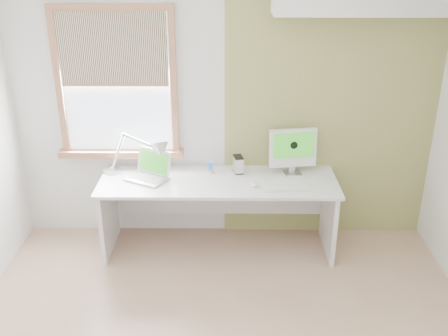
{
  "coord_description": "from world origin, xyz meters",
  "views": [
    {
      "loc": [
        0.03,
        -2.94,
        2.76
      ],
      "look_at": [
        0.0,
        1.05,
        1.0
      ],
      "focal_mm": 41.43,
      "sensor_mm": 36.0,
      "label": 1
    }
  ],
  "objects_px": {
    "laptop": "(150,172)",
    "imac": "(293,149)",
    "desk": "(219,196)",
    "desk_lamp": "(151,153)",
    "external_drive": "(238,164)"
  },
  "relations": [
    {
      "from": "external_drive",
      "to": "laptop",
      "type": "bearing_deg",
      "value": -170.96
    },
    {
      "from": "desk",
      "to": "laptop",
      "type": "relative_size",
      "value": 4.88
    },
    {
      "from": "desk",
      "to": "imac",
      "type": "height_order",
      "value": "imac"
    },
    {
      "from": "desk_lamp",
      "to": "laptop",
      "type": "height_order",
      "value": "desk_lamp"
    },
    {
      "from": "laptop",
      "to": "external_drive",
      "type": "height_order",
      "value": "laptop"
    },
    {
      "from": "desk",
      "to": "desk_lamp",
      "type": "height_order",
      "value": "desk_lamp"
    },
    {
      "from": "desk",
      "to": "laptop",
      "type": "bearing_deg",
      "value": -179.17
    },
    {
      "from": "external_drive",
      "to": "imac",
      "type": "bearing_deg",
      "value": -0.51
    },
    {
      "from": "desk_lamp",
      "to": "imac",
      "type": "height_order",
      "value": "imac"
    },
    {
      "from": "laptop",
      "to": "imac",
      "type": "bearing_deg",
      "value": 5.41
    },
    {
      "from": "desk",
      "to": "laptop",
      "type": "distance_m",
      "value": 0.69
    },
    {
      "from": "imac",
      "to": "laptop",
      "type": "bearing_deg",
      "value": -174.59
    },
    {
      "from": "desk_lamp",
      "to": "laptop",
      "type": "relative_size",
      "value": 1.55
    },
    {
      "from": "laptop",
      "to": "external_drive",
      "type": "relative_size",
      "value": 2.74
    },
    {
      "from": "laptop",
      "to": "desk",
      "type": "bearing_deg",
      "value": 0.83
    }
  ]
}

